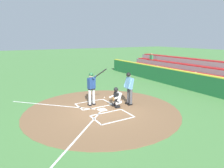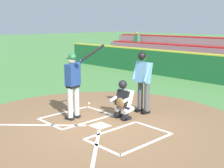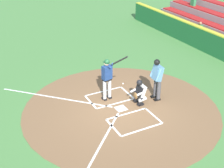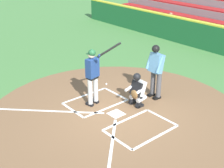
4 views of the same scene
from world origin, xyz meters
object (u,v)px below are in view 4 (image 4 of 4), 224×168
Objects in this scene: catcher at (137,89)px; baseball at (106,84)px; batter at (93,73)px; plate_umpire at (156,68)px.

catcher is 15.27× the size of baseball.
batter is at bearing 125.48° from baseball.
plate_umpire reaches higher than catcher.
catcher is at bearing -133.68° from batter.
batter is 28.76× the size of baseball.
baseball is (0.91, -1.27, -1.06)m from batter.
batter is 1.88× the size of catcher.
catcher is at bearing 91.69° from plate_umpire.
baseball is (1.84, 0.59, -1.04)m from plate_umpire.
catcher is at bearing 171.68° from baseball.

